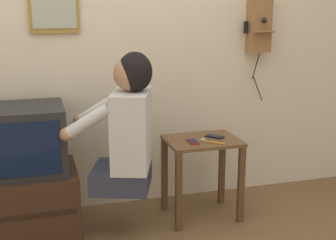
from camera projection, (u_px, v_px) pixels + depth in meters
The scene contains 9 objects.
wall_back at pixel (118, 34), 3.31m from camera, with size 6.80×0.05×2.55m.
side_table at pixel (202, 158), 3.27m from camera, with size 0.50×0.39×0.57m.
person at pixel (127, 126), 2.92m from camera, with size 0.61×0.54×0.88m.
tv_stand at pixel (27, 202), 3.07m from camera, with size 0.66×0.53×0.43m.
television at pixel (25, 139), 2.97m from camera, with size 0.49×0.47×0.43m.
wall_phone_antique at pixel (259, 24), 3.51m from camera, with size 0.21×0.18×0.83m.
cell_phone_held at pixel (193, 141), 3.16m from camera, with size 0.06×0.12×0.01m.
cell_phone_spare at pixel (215, 136), 3.28m from camera, with size 0.13×0.13×0.01m.
toothbrush at pixel (211, 142), 3.15m from camera, with size 0.14×0.12×0.02m.
Camera 1 is at (-0.61, -2.13, 1.49)m, focal length 50.00 mm.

